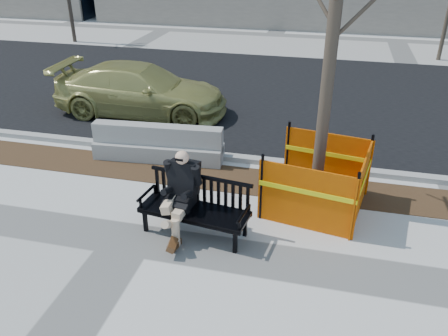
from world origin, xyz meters
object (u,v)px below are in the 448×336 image
at_px(seated_man, 183,228).
at_px(sedan, 143,113).
at_px(tree_fence, 314,206).
at_px(bench, 195,233).
at_px(jersey_barrier_left, 159,159).

bearing_deg(seated_man, sedan, 127.10).
xyz_separation_m(tree_fence, sedan, (-5.40, 4.06, 0.00)).
bearing_deg(tree_fence, bench, -144.56).
height_order(bench, seated_man, seated_man).
distance_m(bench, sedan, 6.45).
relative_size(seated_man, jersey_barrier_left, 0.50).
relative_size(tree_fence, jersey_barrier_left, 2.18).
relative_size(seated_man, sedan, 0.30).
bearing_deg(jersey_barrier_left, sedan, 115.20).
height_order(tree_fence, jersey_barrier_left, tree_fence).
distance_m(bench, seated_man, 0.29).
xyz_separation_m(seated_man, tree_fence, (2.33, 1.38, 0.00)).
height_order(bench, tree_fence, tree_fence).
bearing_deg(bench, sedan, 128.80).
distance_m(tree_fence, jersey_barrier_left, 4.00).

